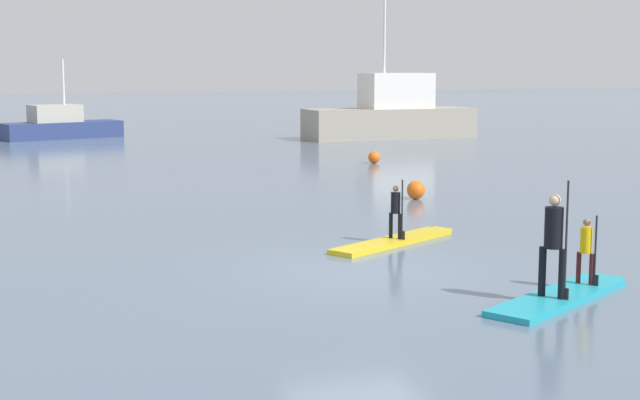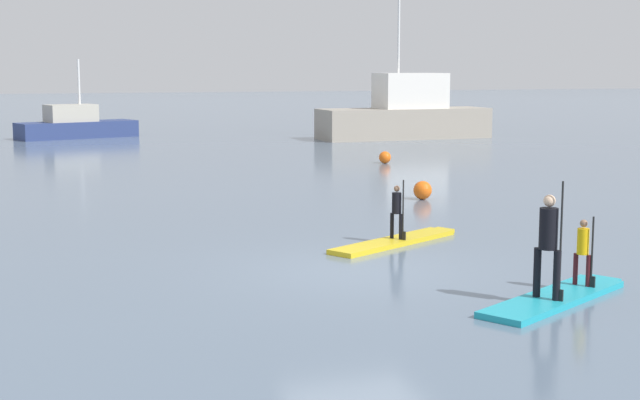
# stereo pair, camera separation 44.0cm
# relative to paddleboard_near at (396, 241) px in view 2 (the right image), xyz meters

# --- Properties ---
(ground_plane) EXTENTS (240.00, 240.00, 0.00)m
(ground_plane) POSITION_rel_paddleboard_near_xyz_m (-1.69, -2.29, -0.05)
(ground_plane) COLOR slate
(paddleboard_near) EXTENTS (3.44, 2.29, 0.10)m
(paddleboard_near) POSITION_rel_paddleboard_near_xyz_m (0.00, 0.00, 0.00)
(paddleboard_near) COLOR gold
(paddleboard_near) RESTS_ON ground
(paddler_child_solo) EXTENTS (0.27, 0.35, 1.25)m
(paddler_child_solo) POSITION_rel_paddleboard_near_xyz_m (0.02, -0.00, 0.68)
(paddler_child_solo) COLOR black
(paddler_child_solo) RESTS_ON paddleboard_near
(paddleboard_far) EXTENTS (3.37, 2.33, 0.10)m
(paddleboard_far) POSITION_rel_paddleboard_near_xyz_m (0.54, -5.20, 0.00)
(paddleboard_far) COLOR #1E9EB2
(paddleboard_far) RESTS_ON ground
(paddler_adult) EXTENTS (0.39, 0.46, 1.84)m
(paddler_adult) POSITION_rel_paddleboard_near_xyz_m (0.27, -5.36, 0.98)
(paddler_adult) COLOR black
(paddler_adult) RESTS_ON paddleboard_far
(paddler_child_front) EXTENTS (0.26, 0.35, 1.16)m
(paddler_child_front) POSITION_rel_paddleboard_near_xyz_m (1.28, -4.79, 0.66)
(paddler_child_front) COLOR #4C1419
(paddler_child_front) RESTS_ON paddleboard_far
(fishing_boat_white_large) EXTENTS (8.89, 2.88, 9.35)m
(fishing_boat_white_large) POSITION_rel_paddleboard_near_xyz_m (11.58, 26.44, 1.18)
(fishing_boat_white_large) COLOR #9E9384
(fishing_boat_white_large) RESTS_ON ground
(fishing_boat_green_midground) EXTENTS (6.35, 3.68, 4.04)m
(fishing_boat_green_midground) POSITION_rel_paddleboard_near_xyz_m (-4.49, 32.04, 0.60)
(fishing_boat_green_midground) COLOR navy
(fishing_boat_green_midground) RESTS_ON ground
(mooring_buoy_near) EXTENTS (0.52, 0.52, 0.52)m
(mooring_buoy_near) POSITION_rel_paddleboard_near_xyz_m (3.22, 5.79, 0.21)
(mooring_buoy_near) COLOR orange
(mooring_buoy_near) RESTS_ON ground
(mooring_buoy_mid) EXTENTS (0.46, 0.46, 0.46)m
(mooring_buoy_mid) POSITION_rel_paddleboard_near_xyz_m (5.89, 15.15, 0.18)
(mooring_buoy_mid) COLOR orange
(mooring_buoy_mid) RESTS_ON ground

